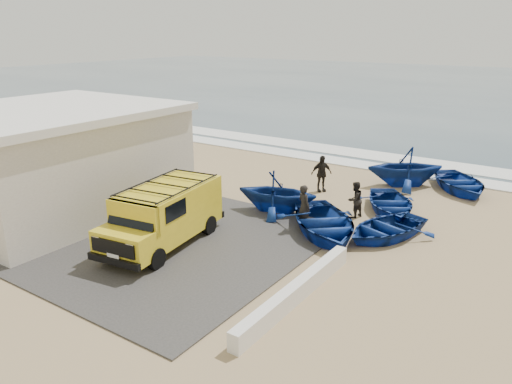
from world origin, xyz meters
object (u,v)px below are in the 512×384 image
Objects in this scene: van at (164,213)px; boat_far_right at (460,183)px; building at (50,158)px; boat_near_right at (385,228)px; boat_far_left at (405,166)px; fisherman_back at (321,174)px; fisherman_middle at (355,200)px; boat_near_left at (324,223)px; boat_mid_left at (277,192)px; parapet at (296,292)px; fisherman_front at (304,207)px; boat_mid_right at (390,204)px.

van is 1.33× the size of boat_far_right.
building is 6.76m from van.
boat_near_right is at bearing -133.51° from boat_far_right.
building reaches higher than boat_far_left.
building reaches higher than fisherman_back.
fisherman_middle is at bearing -150.71° from boat_far_right.
boat_far_left reaches higher than boat_near_left.
boat_mid_left is 1.92× the size of fisherman_back.
boat_far_right reaches higher than boat_near_right.
parapet is 5.48m from fisherman_front.
boat_mid_right is (1.23, 3.69, -0.08)m from boat_near_left.
van is at bearing -151.28° from fisherman_back.
boat_near_left is 1.22× the size of boat_near_right.
van reaches higher than boat_far_left.
boat_near_left is 2.26m from boat_near_right.
boat_far_left is 2.09× the size of fisherman_front.
boat_far_left is (4.72, 11.73, -0.21)m from van.
fisherman_middle is (2.95, 1.26, -0.13)m from boat_mid_left.
fisherman_middle is at bearing 100.69° from parapet.
van reaches higher than fisherman_back.
boat_far_left reaches higher than fisherman_back.
fisherman_back reaches higher than fisherman_middle.
boat_mid_left is at bearing -143.51° from fisherman_back.
boat_mid_right is at bearing 29.80° from boat_near_left.
fisherman_front is at bearing 133.01° from boat_near_left.
boat_mid_left reaches higher than boat_near_right.
boat_mid_right is at bearing -63.95° from fisherman_back.
fisherman_front is 1.00× the size of fisherman_back.
building is 13.93m from boat_near_right.
van is 5.27m from fisherman_front.
boat_near_right is at bearing 20.23° from building.
boat_mid_left reaches higher than boat_near_left.
fisherman_middle is 0.86× the size of fisherman_back.
building is at bearing 105.65° from boat_mid_left.
fisherman_middle is 3.56m from fisherman_back.
fisherman_front is at bearing 42.49° from van.
van is (-5.81, 0.81, 0.90)m from parapet.
boat_far_right is at bearing -15.42° from fisherman_back.
boat_far_left is (-1.55, 6.76, 0.58)m from boat_near_right.
boat_mid_left is at bearing -161.53° from boat_near_right.
fisherman_front is 1.16× the size of fisherman_middle.
boat_near_left is 2.56× the size of fisherman_front.
fisherman_front is at bearing -152.26° from boat_mid_right.
boat_near_right is at bearing 85.42° from parapet.
building reaches higher than boat_mid_right.
boat_far_right is at bearing 51.76° from van.
boat_mid_left is at bearing -47.47° from fisherman_middle.
van is (6.68, -0.19, -0.99)m from building.
building is 2.81× the size of boat_mid_left.
boat_far_right is at bearing 83.94° from parapet.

